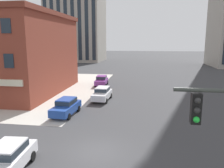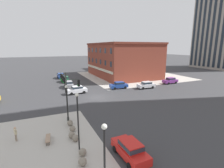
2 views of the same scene
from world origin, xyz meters
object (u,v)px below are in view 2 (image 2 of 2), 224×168
object	(u,v)px
bollard_sphere_curb_e	(83,152)
street_lamp_corner_far	(105,155)
pedestrian_walking_east	(15,133)
bollard_sphere_curb_a	(70,123)
car_main_southbound_far	(77,89)
car_main_mid	(119,85)
car_cross_far	(130,149)
bollard_sphere_curb_b	(73,129)
car_cross_eastbound	(170,80)
car_parked_curb	(61,75)
street_lamp_mid_sidewalk	(78,115)
street_lamp_corner_near	(67,100)
car_main_northbound_far	(65,79)
bollard_sphere_curb_c	(72,135)
bench_near_signal	(48,139)
bollard_sphere_curb_f	(83,162)
bollard_sphere_curb_d	(75,138)
car_main_northbound_near	(146,85)
traffic_signal_main	(66,87)

from	to	relation	value
bollard_sphere_curb_e	street_lamp_corner_far	world-z (taller)	street_lamp_corner_far
bollard_sphere_curb_e	pedestrian_walking_east	distance (m)	8.10
bollard_sphere_curb_a	car_main_southbound_far	distance (m)	15.71
car_main_mid	car_cross_far	size ratio (longest dim) A/B	1.01
car_cross_far	bollard_sphere_curb_a	bearing A→B (deg)	-156.85
bollard_sphere_curb_e	pedestrian_walking_east	bearing A→B (deg)	-132.56
bollard_sphere_curb_b	car_main_southbound_far	bearing A→B (deg)	165.55
car_cross_eastbound	car_parked_curb	distance (m)	34.03
street_lamp_mid_sidewalk	street_lamp_corner_near	bearing A→B (deg)	179.70
bollard_sphere_curb_a	bollard_sphere_curb_e	xyz separation A→B (m)	(6.81, -0.10, 0.00)
car_main_northbound_far	bollard_sphere_curb_a	bearing A→B (deg)	-7.87
bollard_sphere_curb_c	bench_near_signal	world-z (taller)	bollard_sphere_curb_c
street_lamp_mid_sidewalk	car_main_southbound_far	world-z (taller)	street_lamp_mid_sidewalk
street_lamp_corner_near	car_main_northbound_far	size ratio (longest dim) A/B	1.16
street_lamp_corner_far	car_parked_curb	bearing A→B (deg)	175.74
bollard_sphere_curb_e	street_lamp_corner_near	bearing A→B (deg)	-179.83
bollard_sphere_curb_b	street_lamp_mid_sidewalk	bearing A→B (deg)	-1.96
car_cross_eastbound	car_main_mid	size ratio (longest dim) A/B	0.99
bollard_sphere_curb_b	bollard_sphere_curb_e	xyz separation A→B (m)	(5.10, -0.08, 0.00)
car_main_northbound_far	car_cross_eastbound	xyz separation A→B (m)	(14.05, 26.50, 0.00)
bollard_sphere_curb_b	car_main_mid	size ratio (longest dim) A/B	0.16
bench_near_signal	pedestrian_walking_east	size ratio (longest dim) A/B	1.12
car_main_northbound_far	bollard_sphere_curb_c	bearing A→B (deg)	-7.79
bollard_sphere_curb_b	bollard_sphere_curb_f	size ratio (longest dim) A/B	1.00
bollard_sphere_curb_d	pedestrian_walking_east	bearing A→B (deg)	-114.37
car_main_northbound_near	car_main_southbound_far	size ratio (longest dim) A/B	0.99
bollard_sphere_curb_e	car_cross_eastbound	size ratio (longest dim) A/B	0.16
bollard_sphere_curb_a	car_main_southbound_far	size ratio (longest dim) A/B	0.16
bollard_sphere_curb_a	street_lamp_corner_near	size ratio (longest dim) A/B	0.14
street_lamp_corner_near	bollard_sphere_curb_a	bearing A→B (deg)	10.82
car_parked_curb	street_lamp_corner_near	bearing A→B (deg)	-6.07
street_lamp_corner_far	car_cross_eastbound	size ratio (longest dim) A/B	1.24
bollard_sphere_curb_f	car_cross_far	distance (m)	4.36
bollard_sphere_curb_f	street_lamp_corner_near	size ratio (longest dim) A/B	0.14
car_main_northbound_near	car_cross_eastbound	world-z (taller)	same
bollard_sphere_curb_b	bollard_sphere_curb_a	bearing A→B (deg)	179.44
car_main_northbound_far	bollard_sphere_curb_f	bearing A→B (deg)	-6.83
traffic_signal_main	street_lamp_corner_near	distance (m)	2.55
street_lamp_mid_sidewalk	street_lamp_corner_far	bearing A→B (deg)	1.81
car_main_northbound_near	bench_near_signal	bearing A→B (deg)	-56.66
bollard_sphere_curb_c	street_lamp_corner_near	xyz separation A→B (m)	(-3.85, 0.28, 2.95)
bollard_sphere_curb_f	street_lamp_corner_near	world-z (taller)	street_lamp_corner_near
bollard_sphere_curb_d	street_lamp_corner_far	bearing A→B (deg)	1.46
bollard_sphere_curb_d	street_lamp_mid_sidewalk	xyz separation A→B (m)	(1.72, 0.01, 3.29)
car_main_mid	bollard_sphere_curb_c	bearing A→B (deg)	-39.21
car_main_southbound_far	car_parked_curb	distance (m)	20.56
bollard_sphere_curb_a	car_main_mid	world-z (taller)	car_main_mid
bollard_sphere_curb_b	street_lamp_mid_sidewalk	size ratio (longest dim) A/B	0.12
bollard_sphere_curb_e	street_lamp_corner_near	size ratio (longest dim) A/B	0.14
bollard_sphere_curb_b	bollard_sphere_curb_d	distance (m)	2.31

